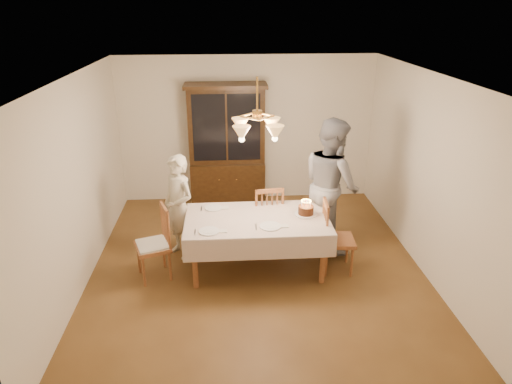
{
  "coord_description": "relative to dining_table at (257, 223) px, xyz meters",
  "views": [
    {
      "loc": [
        -0.39,
        -5.43,
        3.4
      ],
      "look_at": [
        0.0,
        0.2,
        1.05
      ],
      "focal_mm": 32.0,
      "sensor_mm": 36.0,
      "label": 1
    }
  ],
  "objects": [
    {
      "name": "elderly_woman",
      "position": [
        -1.07,
        0.44,
        0.07
      ],
      "size": [
        0.64,
        0.65,
        1.51
      ],
      "primitive_type": "imported",
      "rotation": [
        0.0,
        0.0,
        -0.81
      ],
      "color": "beige",
      "rests_on": "ground"
    },
    {
      "name": "ground",
      "position": [
        0.0,
        0.0,
        -0.68
      ],
      "size": [
        5.0,
        5.0,
        0.0
      ],
      "primitive_type": "plane",
      "color": "#583919",
      "rests_on": "ground"
    },
    {
      "name": "place_setting_far_left",
      "position": [
        -0.57,
        0.35,
        0.08
      ],
      "size": [
        0.39,
        0.24,
        0.02
      ],
      "color": "white",
      "rests_on": "dining_table"
    },
    {
      "name": "birthday_cake",
      "position": [
        0.66,
        0.06,
        0.13
      ],
      "size": [
        0.3,
        0.3,
        0.21
      ],
      "color": "white",
      "rests_on": "dining_table"
    },
    {
      "name": "adult_in_grey",
      "position": [
        1.11,
        0.58,
        0.29
      ],
      "size": [
        0.99,
        1.13,
        1.95
      ],
      "primitive_type": "imported",
      "rotation": [
        0.0,
        0.0,
        1.87
      ],
      "color": "slate",
      "rests_on": "ground"
    },
    {
      "name": "china_hutch",
      "position": [
        -0.37,
        2.25,
        0.36
      ],
      "size": [
        1.38,
        0.54,
        2.16
      ],
      "color": "black",
      "rests_on": "ground"
    },
    {
      "name": "place_setting_near_right",
      "position": [
        0.16,
        -0.27,
        0.08
      ],
      "size": [
        0.42,
        0.27,
        0.02
      ],
      "color": "white",
      "rests_on": "dining_table"
    },
    {
      "name": "chair_far_side",
      "position": [
        0.19,
        0.59,
        -0.24
      ],
      "size": [
        0.49,
        0.47,
        1.0
      ],
      "color": "brown",
      "rests_on": "ground"
    },
    {
      "name": "place_setting_near_left",
      "position": [
        -0.61,
        -0.35,
        0.08
      ],
      "size": [
        0.4,
        0.26,
        0.02
      ],
      "color": "white",
      "rests_on": "dining_table"
    },
    {
      "name": "room_shell",
      "position": [
        0.0,
        0.0,
        0.9
      ],
      "size": [
        5.0,
        5.0,
        5.0
      ],
      "color": "white",
      "rests_on": "ground"
    },
    {
      "name": "chandelier",
      "position": [
        -0.0,
        -0.0,
        1.29
      ],
      "size": [
        0.62,
        0.62,
        0.73
      ],
      "color": "#BF8C3F",
      "rests_on": "ground"
    },
    {
      "name": "dining_table",
      "position": [
        0.0,
        0.0,
        0.0
      ],
      "size": [
        1.9,
        1.1,
        0.76
      ],
      "color": "brown",
      "rests_on": "ground"
    },
    {
      "name": "chair_right_end",
      "position": [
        1.07,
        -0.12,
        -0.24
      ],
      "size": [
        0.46,
        0.47,
        1.0
      ],
      "color": "brown",
      "rests_on": "ground"
    },
    {
      "name": "chair_left_end",
      "position": [
        -1.37,
        -0.12,
        -0.23
      ],
      "size": [
        0.54,
        0.55,
        1.0
      ],
      "color": "brown",
      "rests_on": "ground"
    }
  ]
}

